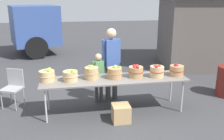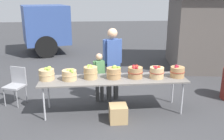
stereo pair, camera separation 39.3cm
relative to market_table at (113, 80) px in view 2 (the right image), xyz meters
name	(u,v)px [view 2 (the right image)]	position (x,y,z in m)	size (l,w,h in m)	color
ground_plane	(113,111)	(0.00, 0.00, -0.72)	(40.00, 40.00, 0.00)	#38383A
market_table	(113,80)	(0.00, 0.00, 0.00)	(3.10, 0.76, 0.75)	slate
apple_basket_green_0	(47,74)	(-1.39, 0.07, 0.16)	(0.33, 0.33, 0.28)	tan
apple_basket_green_1	(69,75)	(-0.92, -0.01, 0.15)	(0.32, 0.32, 0.27)	tan
apple_basket_green_2	(91,72)	(-0.48, 0.06, 0.18)	(0.31, 0.31, 0.31)	tan
apple_basket_green_3	(114,73)	(0.01, 0.02, 0.16)	(0.32, 0.32, 0.29)	#A87F51
apple_basket_red_0	(135,72)	(0.47, 0.01, 0.16)	(0.33, 0.33, 0.28)	#A87F51
apple_basket_red_1	(157,72)	(0.92, -0.05, 0.16)	(0.32, 0.32, 0.28)	tan
apple_basket_red_2	(177,72)	(1.38, -0.03, 0.16)	(0.32, 0.32, 0.28)	#A87F51
vendor_adult	(112,59)	(0.04, 0.64, 0.31)	(0.45, 0.29, 1.74)	#3F3F3F
child_customer	(99,74)	(-0.27, 0.56, -0.02)	(0.30, 0.22, 1.18)	#3F3F3F
food_kiosk	(217,28)	(3.92, 3.22, 0.67)	(3.92, 3.42, 2.74)	#59514C
folding_chair	(16,83)	(-2.20, 0.64, -0.21)	(0.52, 0.52, 0.86)	#99999E
produce_crate	(118,113)	(0.04, -0.49, -0.54)	(0.35, 0.35, 0.35)	tan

